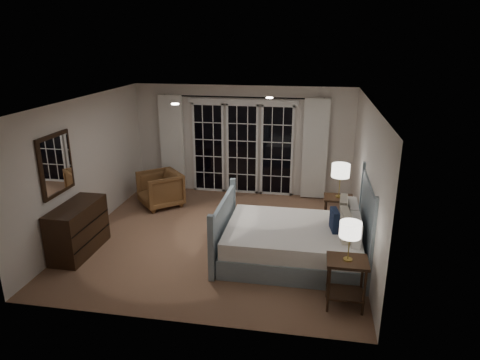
% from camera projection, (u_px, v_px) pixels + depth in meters
% --- Properties ---
extents(floor, '(5.00, 5.00, 0.00)m').
position_uv_depth(floor, '(220.00, 237.00, 7.87)').
color(floor, '#8C654B').
rests_on(floor, ground).
extents(ceiling, '(5.00, 5.00, 0.00)m').
position_uv_depth(ceiling, '(217.00, 101.00, 7.08)').
color(ceiling, white).
rests_on(ceiling, wall_back).
extents(wall_left, '(0.02, 5.00, 2.50)m').
position_uv_depth(wall_left, '(86.00, 166.00, 7.88)').
color(wall_left, silver).
rests_on(wall_left, floor).
extents(wall_right, '(0.02, 5.00, 2.50)m').
position_uv_depth(wall_right, '(366.00, 181.00, 7.06)').
color(wall_right, silver).
rests_on(wall_right, floor).
extents(wall_back, '(5.00, 0.02, 2.50)m').
position_uv_depth(wall_back, '(243.00, 141.00, 9.81)').
color(wall_back, silver).
rests_on(wall_back, floor).
extents(wall_front, '(5.00, 0.02, 2.50)m').
position_uv_depth(wall_front, '(173.00, 234.00, 5.14)').
color(wall_front, silver).
rests_on(wall_front, floor).
extents(french_doors, '(2.50, 0.04, 2.20)m').
position_uv_depth(french_doors, '(242.00, 148.00, 9.82)').
color(french_doors, black).
rests_on(french_doors, wall_back).
extents(curtain_rod, '(3.50, 0.03, 0.03)m').
position_uv_depth(curtain_rod, '(242.00, 97.00, 9.40)').
color(curtain_rod, black).
rests_on(curtain_rod, wall_back).
extents(curtain_left, '(0.55, 0.10, 2.25)m').
position_uv_depth(curtain_left, '(172.00, 143.00, 10.00)').
color(curtain_left, silver).
rests_on(curtain_left, curtain_rod).
extents(curtain_right, '(0.55, 0.10, 2.25)m').
position_uv_depth(curtain_right, '(315.00, 149.00, 9.46)').
color(curtain_right, silver).
rests_on(curtain_right, curtain_rod).
extents(downlight_a, '(0.12, 0.12, 0.01)m').
position_uv_depth(downlight_a, '(269.00, 98.00, 7.51)').
color(downlight_a, white).
rests_on(downlight_a, ceiling).
extents(downlight_b, '(0.12, 0.12, 0.01)m').
position_uv_depth(downlight_b, '(175.00, 104.00, 6.80)').
color(downlight_b, white).
rests_on(downlight_b, ceiling).
extents(bed, '(2.36, 1.70, 1.38)m').
position_uv_depth(bed, '(296.00, 241.00, 6.98)').
color(bed, gray).
rests_on(bed, floor).
extents(nightstand_left, '(0.54, 0.43, 0.70)m').
position_uv_depth(nightstand_left, '(346.00, 276.00, 5.72)').
color(nightstand_left, black).
rests_on(nightstand_left, floor).
extents(nightstand_right, '(0.53, 0.42, 0.69)m').
position_uv_depth(nightstand_right, '(338.00, 209.00, 8.00)').
color(nightstand_right, black).
rests_on(nightstand_right, floor).
extents(lamp_left, '(0.28, 0.28, 0.55)m').
position_uv_depth(lamp_left, '(350.00, 230.00, 5.51)').
color(lamp_left, tan).
rests_on(lamp_left, nightstand_left).
extents(lamp_right, '(0.33, 0.33, 0.64)m').
position_uv_depth(lamp_right, '(341.00, 171.00, 7.77)').
color(lamp_right, tan).
rests_on(lamp_right, nightstand_right).
extents(armchair, '(1.16, 1.16, 0.76)m').
position_uv_depth(armchair, '(160.00, 189.00, 9.24)').
color(armchair, brown).
rests_on(armchair, floor).
extents(dresser, '(0.52, 1.21, 0.86)m').
position_uv_depth(dresser, '(78.00, 229.00, 7.20)').
color(dresser, black).
rests_on(dresser, floor).
extents(mirror, '(0.05, 0.85, 1.00)m').
position_uv_depth(mirror, '(56.00, 165.00, 6.89)').
color(mirror, black).
rests_on(mirror, wall_left).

